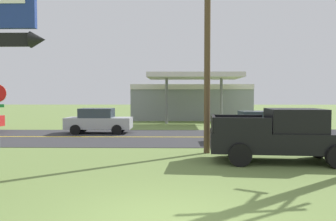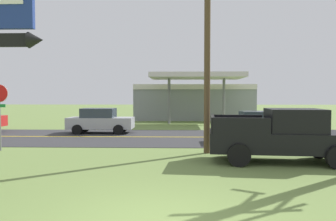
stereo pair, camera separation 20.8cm
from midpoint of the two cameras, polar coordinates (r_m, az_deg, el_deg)
road_asphalt at (r=19.22m, az=0.79°, el=-4.69°), size 140.00×8.00×0.02m
road_centre_line at (r=19.21m, az=0.79°, el=-4.65°), size 126.00×0.20×0.01m
utility_pole at (r=14.11m, az=7.34°, el=13.44°), size 1.95×0.26×9.56m
gas_station at (r=34.32m, az=4.65°, el=1.69°), size 12.00×11.50×4.40m
pickup_black_parked_on_lawn at (r=12.68m, az=19.97°, el=-4.22°), size 5.35×2.59×1.96m
car_green_near_lane at (r=17.67m, az=16.02°, el=-2.74°), size 4.20×2.00×1.64m
car_silver_mid_lane at (r=21.71m, az=-11.49°, el=-1.74°), size 4.20×2.00×1.64m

